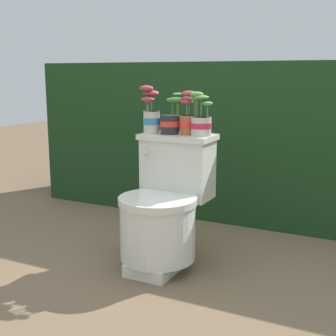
# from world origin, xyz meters

# --- Properties ---
(ground_plane) EXTENTS (12.00, 12.00, 0.00)m
(ground_plane) POSITION_xyz_m (0.00, 0.00, 0.00)
(ground_plane) COLOR brown
(hedge_backdrop) EXTENTS (3.09, 0.88, 1.10)m
(hedge_backdrop) POSITION_xyz_m (0.00, 1.34, 0.55)
(hedge_backdrop) COLOR #193819
(hedge_backdrop) RESTS_ON ground
(toilet) EXTENTS (0.41, 0.56, 0.70)m
(toilet) POSITION_xyz_m (-0.06, 0.10, 0.31)
(toilet) COLOR silver
(toilet) RESTS_ON ground
(potted_plant_left) EXTENTS (0.11, 0.12, 0.26)m
(potted_plant_left) POSITION_xyz_m (-0.21, 0.23, 0.81)
(potted_plant_left) COLOR beige
(potted_plant_left) RESTS_ON toilet
(potted_plant_midleft) EXTENTS (0.13, 0.12, 0.22)m
(potted_plant_midleft) POSITION_xyz_m (-0.10, 0.26, 0.78)
(potted_plant_midleft) COLOR #262628
(potted_plant_midleft) RESTS_ON toilet
(potted_plant_middle) EXTENTS (0.10, 0.10, 0.24)m
(potted_plant_middle) POSITION_xyz_m (0.00, 0.26, 0.80)
(potted_plant_middle) COLOR #9E5638
(potted_plant_middle) RESTS_ON toilet
(potted_plant_midright) EXTENTS (0.14, 0.11, 0.24)m
(potted_plant_midright) POSITION_xyz_m (0.09, 0.24, 0.78)
(potted_plant_midright) COLOR beige
(potted_plant_midright) RESTS_ON toilet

